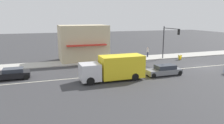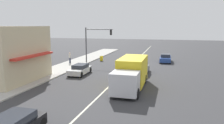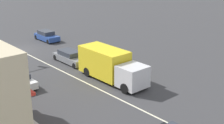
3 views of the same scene
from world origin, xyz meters
name	(u,v)px [view 1 (image 1 of 3)]	position (x,y,z in m)	size (l,w,h in m)	color
ground_plane	(84,77)	(0.00, 18.00, 0.00)	(160.00, 160.00, 0.00)	#38383A
sidewalk_right	(70,63)	(9.00, 18.50, 0.06)	(4.00, 73.00, 0.12)	#B2AFA8
lane_marking_center	(203,67)	(0.00, 0.00, 0.00)	(0.16, 60.00, 0.01)	beige
building_corner_store	(83,43)	(10.77, 15.83, 3.04)	(5.78, 7.91, 5.83)	#C6B793
traffic_signal_main	(168,37)	(6.12, 2.24, 3.90)	(4.59, 0.34, 5.60)	#333338
pedestrian	(148,52)	(9.54, 4.21, 1.03)	(0.34, 0.34, 1.72)	#282D42
warning_aframe_sign	(180,57)	(5.69, -0.02, 0.43)	(0.45, 0.53, 0.84)	yellow
delivery_truck	(114,68)	(-2.20, 14.87, 1.47)	(2.44, 7.50, 2.87)	silver
van_white	(124,61)	(5.00, 10.73, 0.61)	(1.77, 3.85, 1.25)	silver
suv_black	(12,74)	(2.20, 26.31, 0.63)	(1.91, 4.15, 1.30)	black
suv_grey	(164,70)	(-2.20, 8.16, 0.63)	(1.79, 4.57, 1.31)	slate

